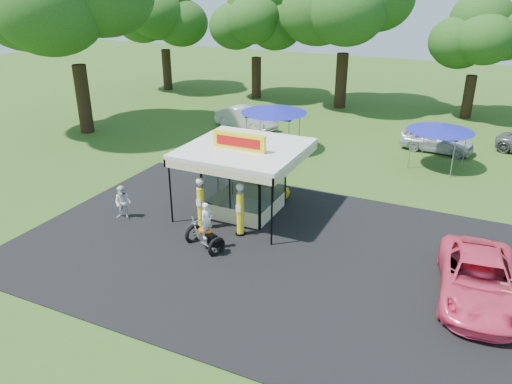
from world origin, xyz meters
TOP-DOWN VIEW (x-y plane):
  - ground at (0.00, 0.00)m, footprint 120.00×120.00m
  - asphalt_apron at (0.00, 2.00)m, footprint 20.00×14.00m
  - gas_station_kiosk at (-2.00, 4.99)m, footprint 5.40×5.40m
  - gas_pump_left at (-2.98, 2.51)m, footprint 0.47×0.47m
  - gas_pump_right at (-1.09, 2.74)m, footprint 0.47×0.47m
  - motorcycle at (-1.82, 1.00)m, footprint 1.98×1.45m
  - spare_tires at (-3.35, 3.61)m, footprint 0.97×0.85m
  - a_frame_sign at (9.77, 1.39)m, footprint 0.64×0.60m
  - kiosk_car at (-2.00, 7.20)m, footprint 2.82×1.13m
  - pink_sedan at (8.77, 2.07)m, footprint 3.26×5.97m
  - spectator_west at (-6.90, 1.83)m, footprint 0.94×0.80m
  - bg_car_a at (-8.49, 18.20)m, footprint 5.30×2.94m
  - bg_car_c at (5.34, 18.80)m, footprint 4.78×2.31m
  - tent_west at (-4.62, 14.55)m, footprint 4.36×4.36m
  - tent_east at (5.69, 15.71)m, footprint 3.90×3.90m
  - oak_far_a at (-22.34, 27.95)m, footprint 9.48×9.48m
  - oak_far_b at (-12.41, 28.35)m, footprint 8.84×8.84m
  - oak_far_c at (-4.02, 28.00)m, footprint 11.31×11.31m
  - oak_far_d at (6.43, 29.01)m, footprint 8.07×8.07m
  - oak_near at (-18.87, 12.36)m, footprint 12.76×12.76m

SIDE VIEW (x-z plane):
  - ground at x=0.00m, z-range 0.00..0.00m
  - asphalt_apron at x=0.00m, z-range 0.00..0.04m
  - spare_tires at x=-3.35m, z-range -0.01..0.77m
  - kiosk_car at x=-2.00m, z-range 0.00..0.96m
  - a_frame_sign at x=9.77m, z-range 0.01..1.13m
  - bg_car_c at x=5.34m, z-range 0.00..1.58m
  - pink_sedan at x=8.77m, z-range 0.00..1.59m
  - bg_car_a at x=-8.49m, z-range 0.00..1.65m
  - spectator_west at x=-6.90m, z-range 0.00..1.67m
  - motorcycle at x=-1.82m, z-range -0.25..1.99m
  - gas_pump_right at x=-1.09m, z-range -0.05..2.45m
  - gas_pump_left at x=-2.98m, z-range -0.05..2.47m
  - gas_station_kiosk at x=-2.00m, z-range -0.31..3.87m
  - tent_east at x=5.69m, z-range 1.10..3.83m
  - tent_west at x=-4.62m, z-range 1.23..4.28m
  - oak_far_d at x=6.43m, z-range 1.32..10.92m
  - oak_far_b at x=-12.41m, z-range 1.46..12.00m
  - oak_far_a at x=-22.34m, z-range 1.53..12.77m
  - oak_far_c at x=-4.02m, z-range 1.79..15.12m
  - oak_near at x=-18.87m, z-range 1.86..16.55m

